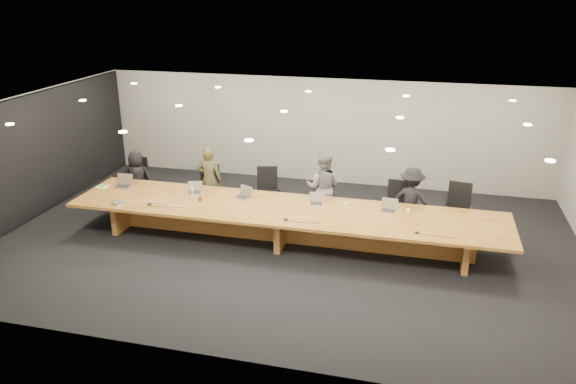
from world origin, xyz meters
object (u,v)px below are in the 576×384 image
Objects in this scene: chair_mid_left at (268,192)px; person_c at (323,188)px; laptop_e at (388,206)px; av_box at (117,203)px; person_a at (137,178)px; paper_cup_far at (408,211)px; paper_cup_near at (346,204)px; mic_center at (286,219)px; conference_table at (284,219)px; chair_mid_right at (325,200)px; laptop_b at (194,188)px; chair_right at (396,205)px; person_b at (209,180)px; laptop_a at (122,181)px; amber_mug at (200,199)px; chair_left at (210,189)px; mic_left at (149,204)px; water_bottle at (192,192)px; chair_far_left at (136,181)px; laptop_d at (316,199)px; laptop_c at (242,192)px; mic_right at (417,232)px; person_d at (411,201)px; chair_far_right at (457,210)px.

chair_mid_left is 0.70× the size of person_c.
laptop_e is 5.63m from av_box.
paper_cup_far is at bearing 159.42° from person_a.
mic_center is (-1.03, -0.98, -0.03)m from paper_cup_near.
chair_mid_right is (0.59, 1.32, -0.02)m from conference_table.
conference_table is 2.21m from laptop_b.
person_a is (-6.15, -0.11, 0.14)m from chair_right.
person_b reaches higher than laptop_a.
person_c is 2.73m from amber_mug.
person_c reaches higher than person_b.
chair_left is 3.35× the size of laptop_e.
mic_left is at bearing 178.47° from mic_center.
laptop_b reaches higher than paper_cup_near.
amber_mug and paper_cup_near have the same top height.
amber_mug reaches higher than conference_table.
chair_left is at bearing 1.13° from person_c.
av_box is (-1.62, -0.59, -0.03)m from amber_mug.
water_bottle is (1.78, -0.18, -0.04)m from laptop_a.
chair_far_left reaches higher than laptop_d.
laptop_c is 3.35× the size of paper_cup_near.
laptop_c is at bearing 45.90° from av_box.
chair_right is 0.99m from paper_cup_far.
chair_far_left reaches higher than mic_right.
person_d is 2.07m from laptop_d.
paper_cup_near is (-0.98, -0.87, 0.26)m from chair_right.
chair_left is 5.61m from chair_far_right.
person_c reaches higher than mic_left.
person_a is 13.90× the size of paper_cup_near.
laptop_d is 1.89m from paper_cup_far.
conference_table is at bearing -77.48° from chair_mid_left.
chair_far_left is 2.26m from water_bottle.
chair_far_left is 4.66m from chair_mid_right.
water_bottle is (-2.70, -1.16, 0.35)m from chair_mid_right.
person_d reaches higher than chair_far_left.
mic_center is (3.64, 0.04, -0.00)m from av_box.
chair_far_left is at bearing 165.59° from chair_mid_right.
laptop_d is (2.73, -0.87, 0.32)m from chair_left.
chair_far_left is at bearing -50.28° from person_a.
conference_table is 2.48m from chair_left.
person_d is at bearing 17.16° from mic_left.
chair_far_left is 1.96m from av_box.
laptop_c is at bearing 151.11° from person_a.
conference_table is 78.94× the size of mic_center.
chair_far_left is at bearing 100.08° from laptop_a.
conference_table is at bearing -161.42° from paper_cup_near.
paper_cup_near is (1.20, 0.40, 0.28)m from conference_table.
av_box is (-2.44, -0.97, -0.11)m from laptop_c.
chair_left reaches higher than chair_right.
laptop_d is at bearing -153.55° from chair_far_right.
chair_mid_right is (1.34, -0.01, -0.06)m from chair_mid_left.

